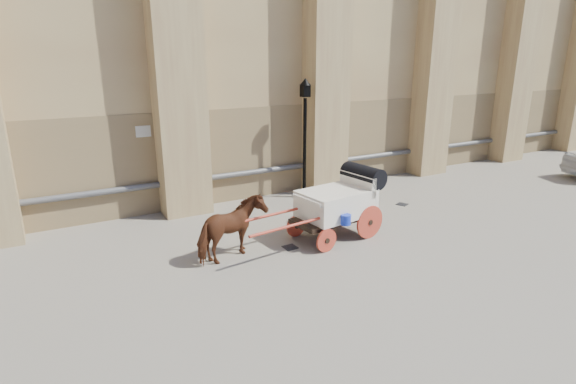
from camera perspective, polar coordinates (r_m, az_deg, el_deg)
ground at (r=11.24m, az=-2.29°, el=-7.02°), size 90.00×90.00×0.00m
horse at (r=10.44m, az=-7.14°, el=-4.74°), size 1.88×1.32×1.45m
carriage at (r=11.71m, az=6.66°, el=-1.07°), size 4.19×1.60×1.79m
street_lamp at (r=14.67m, az=2.14°, el=7.15°), size 0.37×0.37×3.90m
drain_grate_near at (r=11.22m, az=0.26°, el=-7.02°), size 0.33×0.33×0.01m
drain_grate_far at (r=14.85m, az=14.29°, el=-1.52°), size 0.42×0.42×0.01m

